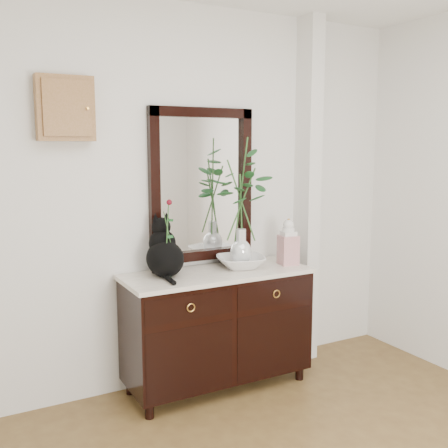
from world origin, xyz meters
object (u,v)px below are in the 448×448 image
sideboard (217,323)px  ginger_jar (288,241)px  cat (165,247)px  lotus_bowl (241,262)px

sideboard → ginger_jar: bearing=-4.7°
cat → lotus_bowl: cat is taller
sideboard → ginger_jar: size_ratio=3.84×
sideboard → cat: 0.69m
ginger_jar → lotus_bowl: bearing=169.0°
sideboard → cat: size_ratio=3.32×
sideboard → lotus_bowl: 0.47m
ginger_jar → cat: bearing=173.7°
lotus_bowl → ginger_jar: 0.39m
cat → lotus_bowl: size_ratio=1.16×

